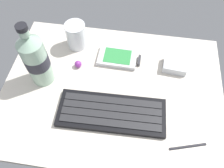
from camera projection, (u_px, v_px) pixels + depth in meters
ground_plane at (112, 92)px, 65.76cm from camera, size 64.00×48.00×2.80cm
keyboard at (112, 113)px, 60.23cm from camera, size 29.34×11.93×1.70cm
handheld_device at (119, 58)px, 70.46cm from camera, size 12.92×7.85×1.50cm
juice_cup at (76, 36)px, 71.11cm from camera, size 6.40×6.40×8.50cm
water_bottle at (36, 59)px, 59.68cm from camera, size 6.73×6.73×20.80cm
charger_block at (175, 65)px, 68.26cm from camera, size 7.43×6.15×2.40cm
trackball_mouse at (78, 64)px, 68.63cm from camera, size 2.20×2.20×2.20cm
stylus_pen at (188, 146)px, 55.79cm from camera, size 9.31×3.35×0.70cm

